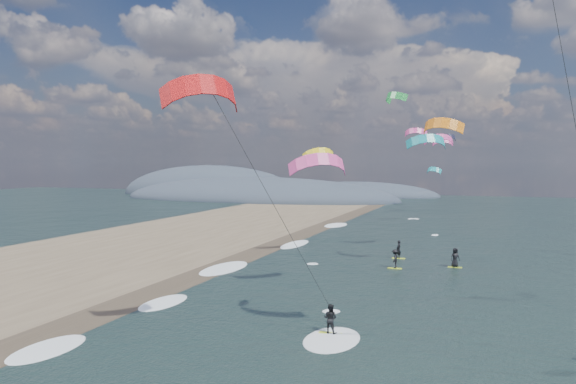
% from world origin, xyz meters
% --- Properties ---
extents(wet_sand_strip, '(3.00, 240.00, 0.00)m').
position_xyz_m(wet_sand_strip, '(-12.00, 10.00, 0.00)').
color(wet_sand_strip, '#382D23').
rests_on(wet_sand_strip, ground).
extents(coastal_hills, '(80.00, 41.00, 15.00)m').
position_xyz_m(coastal_hills, '(-44.84, 107.86, 0.00)').
color(coastal_hills, '#3D4756').
rests_on(coastal_hills, ground).
extents(kitesurfer_near_b, '(6.73, 8.98, 12.73)m').
position_xyz_m(kitesurfer_near_b, '(-1.18, 8.31, 7.72)').
color(kitesurfer_near_b, '#D5F32B').
rests_on(kitesurfer_near_b, ground).
extents(far_kitesurfers, '(5.98, 5.53, 1.61)m').
position_xyz_m(far_kitesurfers, '(2.78, 32.08, 0.78)').
color(far_kitesurfers, '#D5F32B').
rests_on(far_kitesurfers, ground).
extents(bg_kite_field, '(12.95, 74.52, 10.46)m').
position_xyz_m(bg_kite_field, '(0.30, 53.22, 11.46)').
color(bg_kite_field, '#D83F8C').
rests_on(bg_kite_field, ground).
extents(shoreline_surf, '(2.40, 79.40, 0.11)m').
position_xyz_m(shoreline_surf, '(-10.80, 14.75, 0.00)').
color(shoreline_surf, white).
rests_on(shoreline_surf, ground).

